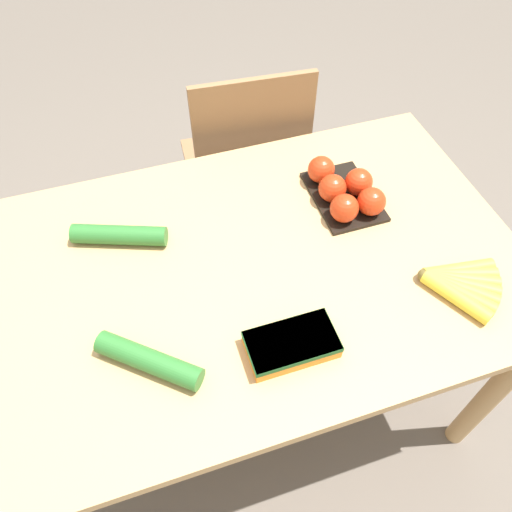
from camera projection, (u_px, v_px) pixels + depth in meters
The scene contains 8 objects.
ground_plane at pixel (256, 390), 1.83m from camera, with size 12.00×12.00×0.00m, color #665B51.
dining_table at pixel (256, 288), 1.31m from camera, with size 1.33×0.86×0.77m.
chair at pixel (246, 170), 1.85m from camera, with size 0.45×0.43×0.94m.
banana_bunch at pixel (459, 284), 1.17m from camera, with size 0.19×0.18×0.04m.
tomato_pack at pixel (345, 191), 1.33m from camera, with size 0.16×0.24×0.08m.
carrot_bag at pixel (290, 344), 1.06m from camera, with size 0.19×0.11×0.04m.
cucumber_near at pixel (119, 235), 1.25m from camera, with size 0.24×0.13×0.05m.
cucumber_far at pixel (149, 360), 1.04m from camera, with size 0.21×0.19×0.05m.
Camera 1 is at (-0.23, -0.71, 1.74)m, focal length 35.00 mm.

